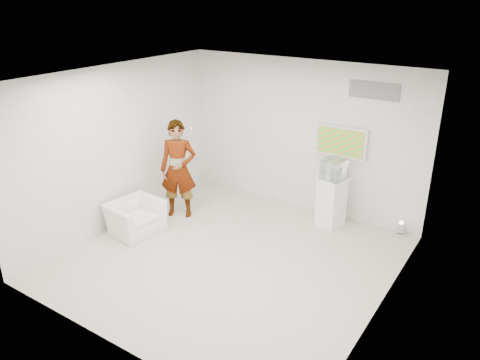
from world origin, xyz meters
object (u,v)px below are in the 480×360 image
(person, at_px, (178,169))
(pedestal, at_px, (331,202))
(tv, at_px, (341,142))
(armchair, at_px, (135,217))
(floor_uplight, at_px, (401,229))

(person, distance_m, pedestal, 2.98)
(tv, bearing_deg, armchair, -137.09)
(armchair, bearing_deg, person, -4.63)
(person, height_order, floor_uplight, person)
(person, xyz_separation_m, armchair, (-0.22, -1.01, -0.67))
(person, distance_m, armchair, 1.23)
(tv, relative_size, floor_uplight, 3.54)
(tv, height_order, person, person)
(person, height_order, pedestal, person)
(pedestal, bearing_deg, armchair, -142.31)
(tv, height_order, floor_uplight, tv)
(tv, height_order, armchair, tv)
(armchair, bearing_deg, pedestal, -44.43)
(pedestal, height_order, floor_uplight, pedestal)
(person, relative_size, pedestal, 2.03)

